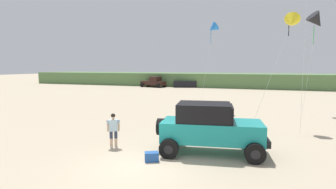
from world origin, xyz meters
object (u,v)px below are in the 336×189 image
cooler_box (152,157)px  kite_white_parafoil (317,21)px  distant_pickup (154,82)px  jeep (210,127)px  distant_sedan (185,84)px  kite_orange_streamer (292,22)px  person_watching (113,128)px  kite_red_delta (213,28)px

cooler_box → kite_white_parafoil: size_ratio=0.07×
cooler_box → distant_pickup: bearing=85.3°
kite_white_parafoil → jeep: bearing=-114.9°
jeep → distant_sedan: bearing=107.5°
jeep → kite_orange_streamer: 9.08m
distant_sedan → kite_orange_streamer: (14.98, -29.37, 5.97)m
kite_orange_streamer → cooler_box: bearing=-125.2°
person_watching → kite_red_delta: size_ratio=0.21×
kite_orange_streamer → kite_red_delta: (-5.71, 5.29, 0.59)m
kite_white_parafoil → person_watching: bearing=-127.1°
distant_sedan → kite_red_delta: (9.27, -24.08, 6.55)m
cooler_box → distant_pickup: 39.05m
person_watching → distant_sedan: bearing=100.5°
distant_pickup → kite_white_parafoil: (23.16, -20.86, 6.65)m
person_watching → kite_white_parafoil: kite_white_parafoil is taller
distant_sedan → person_watching: bearing=-95.2°
distant_sedan → kite_white_parafoil: (17.48, -22.31, 6.99)m
jeep → distant_sedan: jeep is taller
cooler_box → kite_red_delta: kite_red_delta is taller
cooler_box → kite_orange_streamer: 11.86m
person_watching → kite_white_parafoil: 18.93m
person_watching → kite_white_parafoil: size_ratio=0.20×
kite_orange_streamer → kite_red_delta: bearing=137.2°
jeep → kite_white_parafoil: size_ratio=0.59×
cooler_box → distant_pickup: size_ratio=0.11×
kite_white_parafoil → distant_sedan: bearing=128.1°
jeep → distant_pickup: bearing=116.4°
distant_pickup → distant_sedan: distant_pickup is taller
jeep → kite_white_parafoil: kite_white_parafoil is taller
kite_orange_streamer → distant_pickup: bearing=126.5°
distant_sedan → kite_red_delta: size_ratio=0.54×
jeep → distant_pickup: jeep is taller
jeep → kite_orange_streamer: size_ratio=0.69×
cooler_box → kite_orange_streamer: (5.76, 8.17, 6.38)m
distant_pickup → kite_red_delta: bearing=-56.5°
jeep → kite_white_parafoil: bearing=65.1°
jeep → distant_pickup: 38.21m
cooler_box → distant_pickup: (-14.91, 36.08, 0.75)m
person_watching → kite_orange_streamer: kite_orange_streamer is taller
cooler_box → kite_orange_streamer: size_ratio=0.08×
cooler_box → distant_sedan: distant_sedan is taller
person_watching → cooler_box: (2.44, -1.09, -0.75)m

